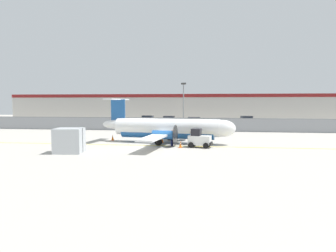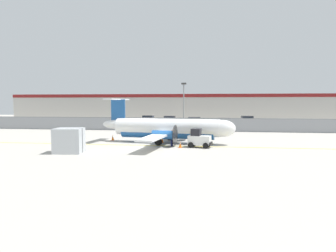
# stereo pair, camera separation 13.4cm
# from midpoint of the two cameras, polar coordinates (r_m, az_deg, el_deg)

# --- Properties ---
(ground_plane) EXTENTS (140.00, 140.00, 0.01)m
(ground_plane) POSITION_cam_midpoint_polar(r_m,az_deg,el_deg) (31.28, -2.25, -3.74)
(ground_plane) COLOR #ADA89E
(perimeter_fence) EXTENTS (98.00, 0.10, 2.10)m
(perimeter_fence) POSITION_cam_midpoint_polar(r_m,az_deg,el_deg) (46.91, 1.16, 0.41)
(perimeter_fence) COLOR gray
(perimeter_fence) RESTS_ON ground
(parking_lot_strip) EXTENTS (98.00, 17.00, 0.12)m
(parking_lot_strip) POSITION_cam_midpoint_polar(r_m,az_deg,el_deg) (58.40, 2.46, 0.18)
(parking_lot_strip) COLOR #38383A
(parking_lot_strip) RESTS_ON ground
(background_building) EXTENTS (91.00, 8.10, 6.50)m
(background_building) POSITION_cam_midpoint_polar(r_m,az_deg,el_deg) (76.67, 3.76, 3.62)
(background_building) COLOR beige
(background_building) RESTS_ON ground
(commuter_airplane) EXTENTS (15.34, 16.07, 4.92)m
(commuter_airplane) POSITION_cam_midpoint_polar(r_m,az_deg,el_deg) (33.15, 0.34, -0.49)
(commuter_airplane) COLOR white
(commuter_airplane) RESTS_ON ground
(baggage_tug) EXTENTS (2.50, 1.76, 1.88)m
(baggage_tug) POSITION_cam_midpoint_polar(r_m,az_deg,el_deg) (30.11, 6.05, -2.46)
(baggage_tug) COLOR silver
(baggage_tug) RESTS_ON ground
(ground_crew_worker) EXTENTS (0.43, 0.54, 1.70)m
(ground_crew_worker) POSITION_cam_midpoint_polar(r_m,az_deg,el_deg) (30.66, 0.85, -2.12)
(ground_crew_worker) COLOR #191E4C
(ground_crew_worker) RESTS_ON ground
(cargo_container) EXTENTS (2.63, 2.29, 2.20)m
(cargo_container) POSITION_cam_midpoint_polar(r_m,az_deg,el_deg) (28.14, -18.22, -2.65)
(cargo_container) COLOR #B7BCC1
(cargo_container) RESTS_ON ground
(traffic_cone_near_left) EXTENTS (0.36, 0.36, 0.64)m
(traffic_cone_near_left) POSITION_cam_midpoint_polar(r_m,az_deg,el_deg) (33.62, -1.01, -2.63)
(traffic_cone_near_left) COLOR orange
(traffic_cone_near_left) RESTS_ON ground
(traffic_cone_near_right) EXTENTS (0.36, 0.36, 0.64)m
(traffic_cone_near_right) POSITION_cam_midpoint_polar(r_m,az_deg,el_deg) (29.87, 2.48, -3.54)
(traffic_cone_near_right) COLOR orange
(traffic_cone_near_right) RESTS_ON ground
(traffic_cone_far_left) EXTENTS (0.36, 0.36, 0.64)m
(traffic_cone_far_left) POSITION_cam_midpoint_polar(r_m,az_deg,el_deg) (31.60, 6.98, -3.12)
(traffic_cone_far_left) COLOR orange
(traffic_cone_far_left) RESTS_ON ground
(traffic_cone_far_right) EXTENTS (0.36, 0.36, 0.64)m
(traffic_cone_far_right) POSITION_cam_midpoint_polar(r_m,az_deg,el_deg) (36.15, -10.39, -2.20)
(traffic_cone_far_right) COLOR orange
(traffic_cone_far_right) RESTS_ON ground
(parked_car_0) EXTENTS (4.25, 2.11, 1.58)m
(parked_car_0) POSITION_cam_midpoint_polar(r_m,az_deg,el_deg) (66.43, -9.23, 1.38)
(parked_car_0) COLOR gray
(parked_car_0) RESTS_ON parking_lot_strip
(parked_car_1) EXTENTS (4.32, 2.27, 1.58)m
(parked_car_1) POSITION_cam_midpoint_polar(r_m,az_deg,el_deg) (63.74, -3.83, 1.30)
(parked_car_1) COLOR silver
(parked_car_1) RESTS_ON parking_lot_strip
(parked_car_2) EXTENTS (4.27, 2.14, 1.58)m
(parked_car_2) POSITION_cam_midpoint_polar(r_m,az_deg,el_deg) (61.33, 0.48, 1.18)
(parked_car_2) COLOR red
(parked_car_2) RESTS_ON parking_lot_strip
(parked_car_3) EXTENTS (4.22, 2.05, 1.58)m
(parked_car_3) POSITION_cam_midpoint_polar(r_m,az_deg,el_deg) (56.92, 5.01, 0.90)
(parked_car_3) COLOR slate
(parked_car_3) RESTS_ON parking_lot_strip
(parked_car_4) EXTENTS (4.20, 2.01, 1.58)m
(parked_car_4) POSITION_cam_midpoint_polar(r_m,az_deg,el_deg) (54.27, 10.72, 0.66)
(parked_car_4) COLOR slate
(parked_car_4) RESTS_ON parking_lot_strip
(parked_car_5) EXTENTS (4.38, 2.41, 1.58)m
(parked_car_5) POSITION_cam_midpoint_polar(r_m,az_deg,el_deg) (63.41, 15.00, 1.13)
(parked_car_5) COLOR silver
(parked_car_5) RESTS_ON parking_lot_strip
(apron_light_pole) EXTENTS (0.70, 0.30, 7.27)m
(apron_light_pole) POSITION_cam_midpoint_polar(r_m,az_deg,el_deg) (42.89, 3.11, 4.27)
(apron_light_pole) COLOR slate
(apron_light_pole) RESTS_ON ground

